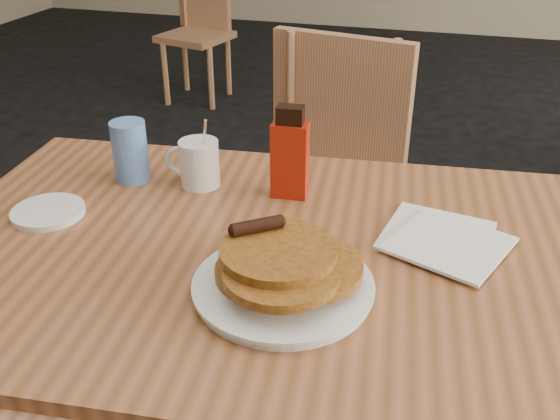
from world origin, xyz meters
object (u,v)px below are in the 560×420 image
at_px(coffee_mug, 198,162).
at_px(main_table, 260,267).
at_px(chair_main_far, 331,173).
at_px(chair_wall_extra, 200,19).
at_px(blue_tumbler, 130,151).
at_px(pancake_plate, 283,275).
at_px(syrup_bottle, 290,155).

bearing_deg(coffee_mug, main_table, -56.95).
bearing_deg(chair_main_far, coffee_mug, -95.53).
bearing_deg(coffee_mug, chair_main_far, 61.18).
height_order(main_table, chair_wall_extra, chair_wall_extra).
distance_m(chair_main_far, blue_tumbler, 0.69).
relative_size(pancake_plate, coffee_mug, 1.86).
distance_m(chair_main_far, syrup_bottle, 0.61).
xyz_separation_m(chair_main_far, coffee_mug, (-0.17, -0.54, 0.25)).
distance_m(chair_wall_extra, blue_tumbler, 2.81).
height_order(chair_main_far, chair_wall_extra, chair_main_far).
xyz_separation_m(pancake_plate, syrup_bottle, (-0.08, 0.31, 0.06)).
height_order(pancake_plate, syrup_bottle, syrup_bottle).
bearing_deg(main_table, blue_tumbler, 152.05).
relative_size(coffee_mug, syrup_bottle, 0.81).
distance_m(main_table, chair_main_far, 0.75).
xyz_separation_m(main_table, coffee_mug, (-0.19, 0.19, 0.09)).
bearing_deg(pancake_plate, chair_wall_extra, 115.32).
height_order(pancake_plate, blue_tumbler, blue_tumbler).
bearing_deg(main_table, pancake_plate, -56.58).
xyz_separation_m(main_table, chair_wall_extra, (-1.30, 2.79, -0.22)).
height_order(chair_main_far, pancake_plate, chair_main_far).
bearing_deg(main_table, chair_wall_extra, 114.96).
bearing_deg(chair_wall_extra, coffee_mug, -53.34).
bearing_deg(blue_tumbler, chair_main_far, 61.12).
distance_m(chair_wall_extra, coffee_mug, 2.84).
bearing_deg(blue_tumbler, chair_wall_extra, 110.26).
height_order(chair_wall_extra, syrup_bottle, syrup_bottle).
distance_m(main_table, syrup_bottle, 0.24).
relative_size(chair_wall_extra, blue_tumbler, 6.53).
relative_size(main_table, chair_main_far, 1.41).
bearing_deg(chair_wall_extra, pancake_plate, -51.10).
relative_size(chair_main_far, pancake_plate, 3.29).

